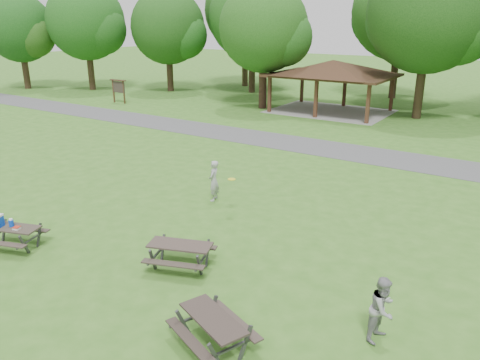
% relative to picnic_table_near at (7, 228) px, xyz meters
% --- Properties ---
extents(ground, '(160.00, 160.00, 0.00)m').
position_rel_picnic_table_near_xyz_m(ground, '(3.48, 1.92, -0.65)').
color(ground, '#35681D').
rests_on(ground, ground).
extents(asphalt_path, '(120.00, 3.20, 0.02)m').
position_rel_picnic_table_near_xyz_m(asphalt_path, '(3.48, 15.92, -0.64)').
color(asphalt_path, '#474749').
rests_on(asphalt_path, ground).
extents(pavilion, '(8.60, 7.01, 3.76)m').
position_rel_picnic_table_near_xyz_m(pavilion, '(-0.52, 25.92, 2.41)').
color(pavilion, '#392115').
rests_on(pavilion, ground).
extents(notice_board, '(1.60, 0.30, 1.88)m').
position_rel_picnic_table_near_xyz_m(notice_board, '(-16.52, 19.92, 0.66)').
color(notice_board, '#3D2516').
rests_on(notice_board, ground).
extents(tree_row_a, '(7.56, 7.20, 9.97)m').
position_rel_picnic_table_near_xyz_m(tree_row_a, '(-24.43, 23.94, 5.51)').
color(tree_row_a, black).
rests_on(tree_row_a, ground).
extents(tree_row_b, '(7.14, 6.80, 9.28)m').
position_rel_picnic_table_near_xyz_m(tree_row_b, '(-17.44, 27.44, 5.02)').
color(tree_row_b, black).
rests_on(tree_row_b, ground).
extents(tree_row_c, '(8.19, 7.80, 10.67)m').
position_rel_picnic_table_near_xyz_m(tree_row_c, '(-10.42, 30.94, 5.89)').
color(tree_row_c, black).
rests_on(tree_row_c, ground).
extents(tree_row_d, '(6.93, 6.60, 9.27)m').
position_rel_picnic_table_near_xyz_m(tree_row_d, '(-5.44, 24.44, 5.12)').
color(tree_row_d, black).
rests_on(tree_row_d, ground).
extents(tree_row_e, '(8.40, 8.00, 11.02)m').
position_rel_picnic_table_near_xyz_m(tree_row_e, '(5.58, 26.94, 6.13)').
color(tree_row_e, black).
rests_on(tree_row_e, ground).
extents(tree_deep_a, '(8.40, 8.00, 11.38)m').
position_rel_picnic_table_near_xyz_m(tree_deep_a, '(-13.42, 34.44, 6.48)').
color(tree_deep_a, '#322316').
rests_on(tree_deep_a, ground).
extents(tree_deep_b, '(8.40, 8.00, 11.13)m').
position_rel_picnic_table_near_xyz_m(tree_deep_b, '(1.58, 34.94, 6.24)').
color(tree_deep_b, black).
rests_on(tree_deep_b, ground).
extents(tree_flank_left, '(6.72, 6.40, 8.93)m').
position_rel_picnic_table_near_xyz_m(tree_flank_left, '(-30.44, 20.94, 4.88)').
color(tree_flank_left, '#302015').
rests_on(tree_flank_left, ground).
extents(picnic_table_near, '(1.96, 1.76, 1.13)m').
position_rel_picnic_table_near_xyz_m(picnic_table_near, '(0.00, 0.00, 0.00)').
color(picnic_table_near, '#2F2922').
rests_on(picnic_table_near, ground).
extents(picnic_table_middle, '(2.11, 1.90, 0.76)m').
position_rel_picnic_table_near_xyz_m(picnic_table_middle, '(5.14, 1.89, -0.09)').
color(picnic_table_middle, '#322824').
rests_on(picnic_table_middle, ground).
extents(picnic_table_far, '(2.10, 1.91, 0.74)m').
position_rel_picnic_table_near_xyz_m(picnic_table_far, '(7.86, -0.29, -0.10)').
color(picnic_table_far, '#2B221F').
rests_on(picnic_table_far, ground).
extents(frisbee_in_flight, '(0.36, 0.36, 0.02)m').
position_rel_picnic_table_near_xyz_m(frisbee_in_flight, '(4.25, 5.74, 0.69)').
color(frisbee_in_flight, yellow).
rests_on(frisbee_in_flight, ground).
extents(frisbee_thrower, '(0.52, 0.66, 1.57)m').
position_rel_picnic_table_near_xyz_m(frisbee_thrower, '(2.88, 6.55, 0.14)').
color(frisbee_thrower, '#A1A1A3').
rests_on(frisbee_thrower, ground).
extents(frisbee_catcher, '(0.68, 0.81, 1.48)m').
position_rel_picnic_table_near_xyz_m(frisbee_catcher, '(10.73, 1.90, 0.09)').
color(frisbee_catcher, gray).
rests_on(frisbee_catcher, ground).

